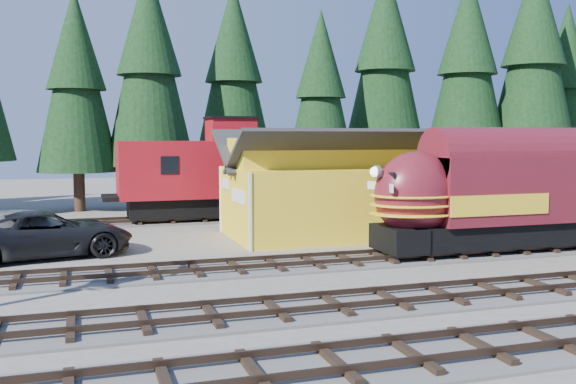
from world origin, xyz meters
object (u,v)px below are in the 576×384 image
object	(u,v)px
depot	(352,176)
pickup_truck_b	(29,233)
pickup_truck_a	(46,234)
caboose	(214,173)
locomotive	(523,197)

from	to	relation	value
depot	pickup_truck_b	xyz separation A→B (m)	(-14.95, -0.94, -2.02)
depot	pickup_truck_a	size ratio (longest dim) A/B	1.86
depot	pickup_truck_b	bearing A→B (deg)	-176.41
depot	caboose	distance (m)	9.26
depot	pickup_truck_a	distance (m)	14.49
caboose	pickup_truck_b	size ratio (longest dim) A/B	1.66
locomotive	pickup_truck_a	size ratio (longest dim) A/B	2.13
pickup_truck_a	pickup_truck_b	bearing A→B (deg)	33.77
caboose	pickup_truck_b	world-z (taller)	caboose
locomotive	pickup_truck_b	size ratio (longest dim) A/B	2.26
depot	caboose	xyz separation A→B (m)	(-5.43, 7.50, -0.20)
locomotive	pickup_truck_a	xyz separation A→B (m)	(-19.37, 4.86, -1.40)
pickup_truck_a	depot	bearing A→B (deg)	-94.72
pickup_truck_a	caboose	bearing A→B (deg)	-55.27
caboose	pickup_truck_a	distance (m)	12.83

